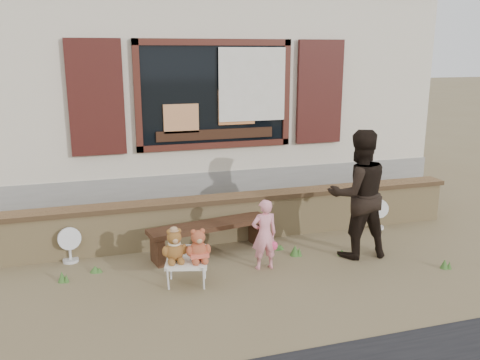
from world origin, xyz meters
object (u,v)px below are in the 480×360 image
object	(u,v)px
teddy_bear_left	(174,245)
child	(264,234)
bench	(210,232)
folding_chair	(187,263)
adult	(358,194)
teddy_bear_right	(198,244)

from	to	relation	value
teddy_bear_left	child	world-z (taller)	child
bench	folding_chair	size ratio (longest dim) A/B	2.98
teddy_bear_left	adult	size ratio (longest dim) A/B	0.24
folding_chair	child	distance (m)	1.06
bench	teddy_bear_right	bearing A→B (deg)	-122.36
child	adult	size ratio (longest dim) A/B	0.53
bench	teddy_bear_left	xyz separation A→B (m)	(-0.62, -0.81, 0.19)
child	adult	xyz separation A→B (m)	(1.34, 0.05, 0.41)
bench	adult	bearing A→B (deg)	-29.19
teddy_bear_right	bench	bearing A→B (deg)	83.39
folding_chair	teddy_bear_left	size ratio (longest dim) A/B	1.43
teddy_bear_left	adult	xyz separation A→B (m)	(2.51, 0.17, 0.36)
child	adult	world-z (taller)	adult
folding_chair	teddy_bear_right	xyz separation A→B (m)	(0.14, -0.04, 0.23)
folding_chair	adult	xyz separation A→B (m)	(2.38, 0.21, 0.60)
bench	teddy_bear_right	world-z (taller)	teddy_bear_right
teddy_bear_right	adult	world-z (taller)	adult
teddy_bear_left	adult	world-z (taller)	adult
folding_chair	child	bearing A→B (deg)	23.85
bench	adult	distance (m)	2.07
teddy_bear_left	child	bearing A→B (deg)	21.09
bench	teddy_bear_left	bearing A→B (deg)	-138.21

